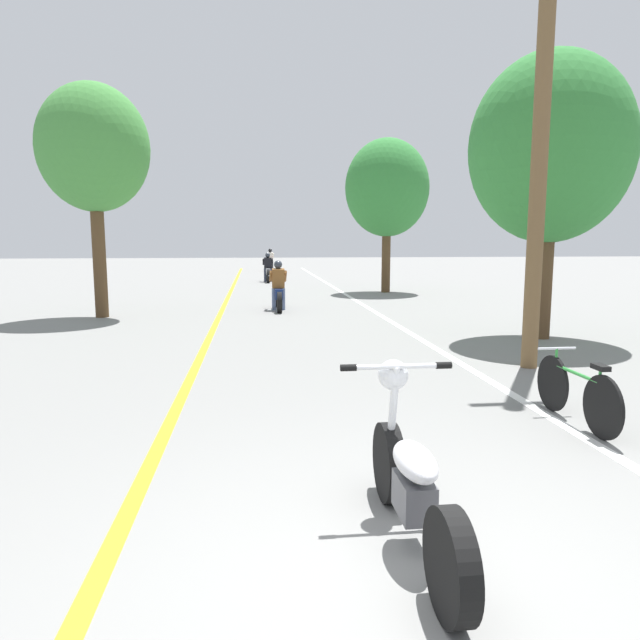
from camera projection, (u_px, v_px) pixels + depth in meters
The scene contains 12 objects.
ground_plane at pixel (399, 591), 3.16m from camera, with size 120.00×120.00×0.00m, color slate.
lane_stripe_center at pixel (221, 313), 15.20m from camera, with size 0.14×48.00×0.01m, color yellow.
lane_stripe_edge at pixel (373, 311), 15.66m from camera, with size 0.14×48.00×0.01m, color white.
utility_pole at pixel (541, 124), 8.22m from camera, with size 1.10×0.24×6.99m.
roadside_tree_right_near at pixel (551, 149), 10.78m from camera, with size 3.10×2.79×5.43m.
roadside_tree_right_far at pixel (387, 188), 20.70m from camera, with size 3.06×2.76×5.57m.
roadside_tree_left at pixel (94, 150), 13.80m from camera, with size 2.67×2.40×5.68m.
motorcycle_foreground at pixel (412, 482), 3.60m from camera, with size 0.79×1.95×1.09m.
motorcycle_rider_lead at pixel (278, 291), 15.82m from camera, with size 0.50×1.94×1.37m.
motorcycle_rider_mid at pixel (268, 271), 26.45m from camera, with size 0.50×2.12×1.34m.
motorcycle_rider_far at pixel (270, 262), 35.73m from camera, with size 0.50×2.17×1.39m.
bicycle_parked at pixel (576, 392), 6.00m from camera, with size 0.44×1.59×0.74m.
Camera 1 is at (-0.77, -2.85, 1.93)m, focal length 32.00 mm.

